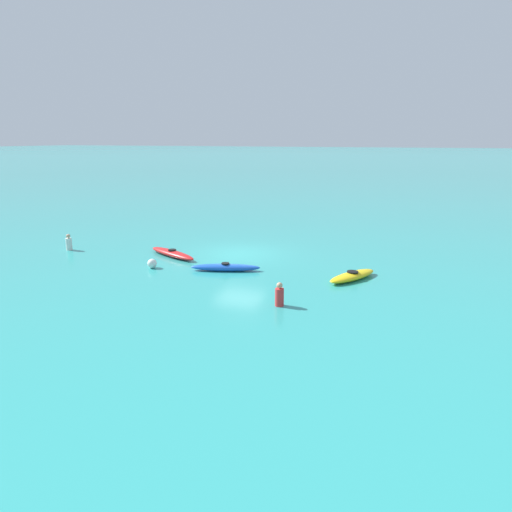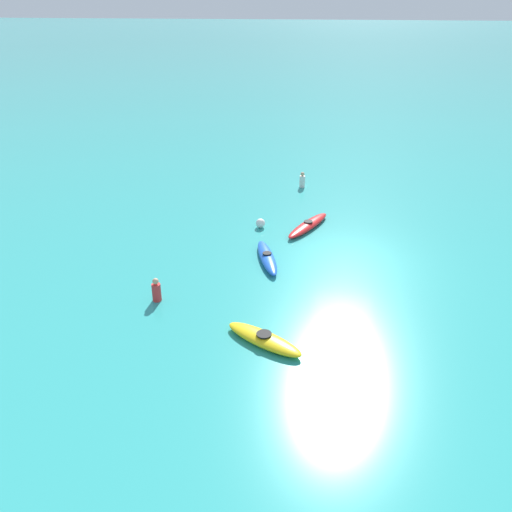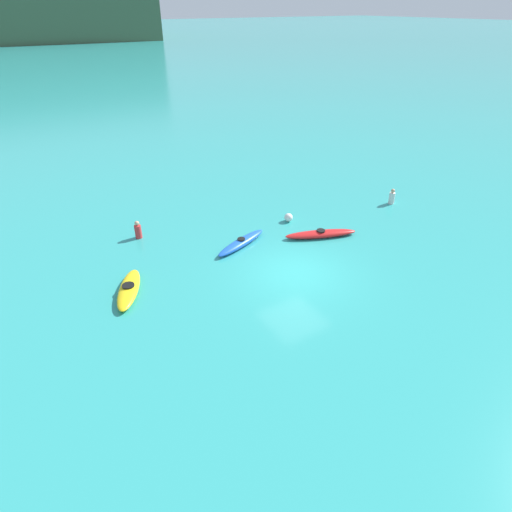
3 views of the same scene
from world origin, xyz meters
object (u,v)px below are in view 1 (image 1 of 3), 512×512
at_px(kayak_blue, 225,267).
at_px(buoy_white, 152,263).
at_px(kayak_red, 172,253).
at_px(kayak_yellow, 352,276).
at_px(person_by_kayaks, 279,296).
at_px(person_near_shore, 69,243).

relative_size(kayak_blue, buoy_white, 7.23).
xyz_separation_m(kayak_red, buoy_white, (-0.31, 2.20, 0.06)).
height_order(kayak_yellow, person_by_kayaks, person_by_kayaks).
bearing_deg(person_by_kayaks, buoy_white, -18.92).
distance_m(kayak_red, buoy_white, 2.22).
height_order(kayak_yellow, buoy_white, buoy_white).
xyz_separation_m(kayak_yellow, buoy_white, (8.94, 1.72, 0.06)).
height_order(person_near_shore, person_by_kayaks, same).
distance_m(buoy_white, person_near_shore, 6.33).
xyz_separation_m(kayak_blue, person_near_shore, (9.54, -0.42, 0.22)).
bearing_deg(person_by_kayaks, kayak_yellow, -113.75).
xyz_separation_m(kayak_yellow, person_by_kayaks, (1.83, 4.16, 0.22)).
height_order(kayak_red, buoy_white, buoy_white).
relative_size(kayak_yellow, person_near_shore, 3.18).
relative_size(kayak_red, buoy_white, 7.92).
relative_size(kayak_red, kayak_blue, 1.10).
relative_size(buoy_white, person_by_kayaks, 0.50).
xyz_separation_m(kayak_red, kayak_blue, (-3.66, 1.32, -0.00)).
height_order(kayak_red, person_near_shore, person_near_shore).
bearing_deg(kayak_yellow, kayak_blue, 8.60).
bearing_deg(kayak_blue, person_by_kayaks, 138.64).
distance_m(kayak_blue, person_near_shore, 9.56).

